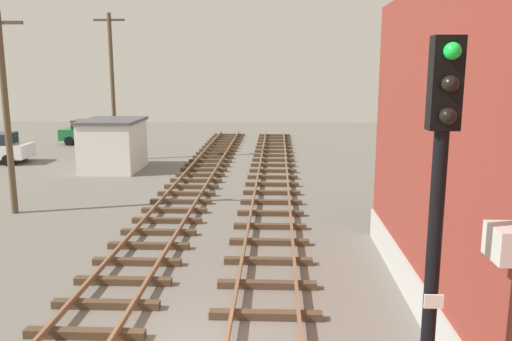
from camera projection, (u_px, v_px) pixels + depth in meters
The scene contains 5 objects.
signal_mast at pixel (436, 219), 6.44m from camera, with size 0.36×0.40×5.83m.
control_hut at pixel (113, 145), 28.20m from camera, with size 3.00×3.80×2.76m.
parked_car_green at pixel (91, 132), 38.01m from camera, with size 4.20×2.04×1.76m.
utility_pole_near at pixel (6, 111), 19.30m from camera, with size 1.80×0.24×7.44m.
utility_pole_far at pixel (112, 85), 30.73m from camera, with size 1.80×0.24×8.55m.
Camera 1 is at (1.41, -9.09, 5.46)m, focal length 36.77 mm.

